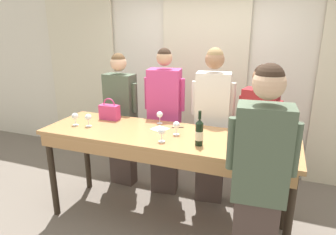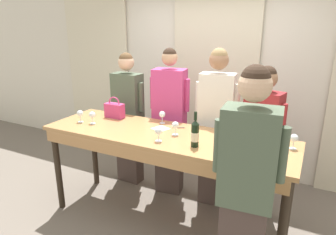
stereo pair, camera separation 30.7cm
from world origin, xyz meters
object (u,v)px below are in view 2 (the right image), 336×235
at_px(wine_glass_back_right, 92,115).
at_px(guest_pink_top, 170,122).
at_px(wine_glass_front_left, 162,115).
at_px(wine_glass_center_left, 256,132).
at_px(wine_glass_back_left, 159,131).
at_px(guest_olive_jacket, 128,117).
at_px(wine_glass_front_mid, 254,142).
at_px(tasting_bar, 163,145).
at_px(wine_glass_back_mid, 294,138).
at_px(guest_cream_sweater, 216,127).
at_px(wine_bottle, 195,134).
at_px(wine_glass_center_mid, 111,106).
at_px(host_pouring, 246,191).
at_px(wine_glass_center_right, 80,114).
at_px(guest_striped_shirt, 261,140).
at_px(handbag, 115,110).
at_px(wine_glass_front_right, 175,126).

height_order(wine_glass_back_right, guest_pink_top, guest_pink_top).
relative_size(wine_glass_front_left, wine_glass_center_left, 1.00).
distance_m(wine_glass_back_left, guest_olive_jacket, 1.24).
bearing_deg(wine_glass_back_right, wine_glass_front_mid, -0.40).
distance_m(tasting_bar, wine_glass_back_mid, 1.24).
distance_m(wine_glass_back_left, guest_cream_sweater, 0.89).
bearing_deg(wine_bottle, wine_glass_center_mid, 158.74).
bearing_deg(wine_glass_front_mid, guest_cream_sweater, 128.88).
distance_m(wine_glass_back_right, host_pouring, 1.93).
height_order(wine_glass_center_right, host_pouring, host_pouring).
distance_m(tasting_bar, guest_striped_shirt, 1.08).
distance_m(wine_glass_center_mid, guest_olive_jacket, 0.35).
bearing_deg(wine_glass_front_mid, wine_glass_center_right, -179.78).
height_order(wine_glass_center_right, guest_cream_sweater, guest_cream_sweater).
height_order(wine_bottle, wine_glass_back_right, wine_bottle).
bearing_deg(wine_glass_center_right, host_pouring, -15.15).
bearing_deg(wine_bottle, guest_olive_jacket, 148.05).
height_order(guest_olive_jacket, guest_cream_sweater, guest_cream_sweater).
xyz_separation_m(wine_glass_front_left, wine_glass_back_right, (-0.69, -0.36, 0.00)).
bearing_deg(wine_bottle, wine_glass_front_mid, 9.67).
bearing_deg(wine_glass_back_left, tasting_bar, 103.79).
distance_m(wine_glass_back_left, wine_glass_back_right, 0.92).
bearing_deg(tasting_bar, wine_bottle, -19.73).
bearing_deg(wine_glass_center_mid, wine_bottle, -21.26).
bearing_deg(guest_striped_shirt, wine_bottle, -120.75).
bearing_deg(wine_glass_back_mid, wine_glass_center_mid, 175.38).
distance_m(handbag, wine_glass_center_mid, 0.18).
xyz_separation_m(wine_glass_front_right, host_pouring, (0.86, -0.65, -0.16)).
height_order(wine_glass_center_mid, wine_glass_back_mid, same).
xyz_separation_m(handbag, wine_glass_center_right, (-0.24, -0.32, 0.01)).
height_order(wine_glass_back_mid, wine_glass_back_right, same).
xyz_separation_m(wine_glass_center_right, wine_glass_back_left, (1.07, -0.12, 0.00)).
distance_m(handbag, guest_striped_shirt, 1.71).
distance_m(wine_glass_front_left, guest_cream_sweater, 0.64).
bearing_deg(handbag, wine_glass_back_right, -105.77).
bearing_deg(wine_bottle, handbag, 161.39).
relative_size(wine_glass_front_right, wine_glass_back_left, 1.00).
relative_size(wine_glass_front_right, wine_glass_center_right, 1.00).
bearing_deg(wine_glass_center_mid, guest_cream_sweater, 11.90).
distance_m(wine_glass_front_right, guest_striped_shirt, 0.99).
bearing_deg(guest_olive_jacket, tasting_bar, -36.77).
distance_m(handbag, wine_glass_front_left, 0.61).
height_order(tasting_bar, wine_bottle, wine_bottle).
bearing_deg(wine_glass_center_right, handbag, 52.62).
xyz_separation_m(wine_glass_front_left, guest_olive_jacket, (-0.68, 0.32, -0.21)).
bearing_deg(handbag, wine_glass_back_left, -27.70).
relative_size(wine_glass_back_right, guest_pink_top, 0.08).
bearing_deg(guest_olive_jacket, host_pouring, -34.24).
bearing_deg(wine_glass_center_right, guest_olive_jacket, 76.26).
xyz_separation_m(guest_pink_top, guest_cream_sweater, (0.59, -0.00, 0.03)).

